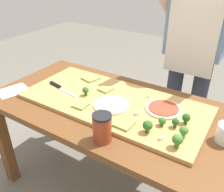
% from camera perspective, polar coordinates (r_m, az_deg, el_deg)
% --- Properties ---
extents(ground_plane, '(8.00, 8.00, 0.00)m').
position_cam_1_polar(ground_plane, '(1.95, 0.82, -21.25)').
color(ground_plane, '#6B665B').
extents(prep_table, '(1.60, 0.78, 0.74)m').
position_cam_1_polar(prep_table, '(1.51, 0.99, -5.74)').
color(prep_table, brown).
rests_on(prep_table, ground).
extents(cutting_board, '(1.13, 0.52, 0.02)m').
position_cam_1_polar(cutting_board, '(1.48, 0.19, -1.39)').
color(cutting_board, tan).
rests_on(cutting_board, prep_table).
extents(chefs_knife, '(0.28, 0.07, 0.02)m').
position_cam_1_polar(chefs_knife, '(1.64, -12.28, 2.06)').
color(chefs_knife, '#B7BABF').
rests_on(chefs_knife, cutting_board).
extents(pizza_whole_tomato_red, '(0.21, 0.21, 0.02)m').
position_cam_1_polar(pizza_whole_tomato_red, '(1.41, 12.06, -2.91)').
color(pizza_whole_tomato_red, beige).
rests_on(pizza_whole_tomato_red, cutting_board).
extents(pizza_whole_white_garlic, '(0.21, 0.21, 0.02)m').
position_cam_1_polar(pizza_whole_white_garlic, '(1.41, -0.16, -2.02)').
color(pizza_whole_white_garlic, beige).
rests_on(pizza_whole_white_garlic, cutting_board).
extents(pizza_slice_near_right, '(0.09, 0.09, 0.01)m').
position_cam_1_polar(pizza_slice_near_right, '(1.58, -1.55, 1.64)').
color(pizza_slice_near_right, '#899E4C').
rests_on(pizza_slice_near_right, cutting_board).
extents(pizza_slice_near_left, '(0.10, 0.10, 0.01)m').
position_cam_1_polar(pizza_slice_near_left, '(1.26, 2.84, -6.57)').
color(pizza_slice_near_left, '#899E4C').
rests_on(pizza_slice_near_left, cutting_board).
extents(pizza_slice_far_right, '(0.12, 0.12, 0.01)m').
position_cam_1_polar(pizza_slice_far_right, '(1.74, -5.04, 4.22)').
color(pizza_slice_far_right, '#899E4C').
rests_on(pizza_slice_far_right, cutting_board).
extents(pizza_slice_center, '(0.08, 0.08, 0.01)m').
position_cam_1_polar(pizza_slice_center, '(1.42, -7.40, -2.15)').
color(pizza_slice_center, '#899E4C').
rests_on(pizza_slice_center, cutting_board).
extents(broccoli_floret_back_mid, '(0.05, 0.05, 0.07)m').
position_cam_1_polar(broccoli_floret_back_mid, '(1.14, 15.20, -9.94)').
color(broccoli_floret_back_mid, '#487A23').
rests_on(broccoli_floret_back_mid, cutting_board).
extents(broccoli_floret_center_right, '(0.05, 0.05, 0.07)m').
position_cam_1_polar(broccoli_floret_center_right, '(1.20, 8.40, -6.95)').
color(broccoli_floret_center_right, '#366618').
rests_on(broccoli_floret_center_right, cutting_board).
extents(broccoli_floret_center_left, '(0.04, 0.04, 0.06)m').
position_cam_1_polar(broccoli_floret_center_left, '(1.22, 16.59, -7.87)').
color(broccoli_floret_center_left, '#487A23').
rests_on(broccoli_floret_center_left, cutting_board).
extents(broccoli_floret_back_left, '(0.04, 0.04, 0.06)m').
position_cam_1_polar(broccoli_floret_back_left, '(1.31, 17.09, -4.98)').
color(broccoli_floret_back_left, '#2C5915').
rests_on(broccoli_floret_back_left, cutting_board).
extents(broccoli_floret_front_mid, '(0.04, 0.04, 0.06)m').
position_cam_1_polar(broccoli_floret_front_mid, '(1.51, -6.25, 1.31)').
color(broccoli_floret_front_mid, '#366618').
rests_on(broccoli_floret_front_mid, cutting_board).
extents(broccoli_floret_front_left, '(0.04, 0.04, 0.05)m').
position_cam_1_polar(broccoli_floret_front_left, '(1.27, 11.75, -5.78)').
color(broccoli_floret_front_left, '#3F7220').
rests_on(broccoli_floret_front_left, cutting_board).
extents(broccoli_floret_front_right, '(0.04, 0.04, 0.05)m').
position_cam_1_polar(broccoli_floret_front_right, '(1.27, 14.74, -6.01)').
color(broccoli_floret_front_right, '#2C5915').
rests_on(broccoli_floret_front_right, cutting_board).
extents(cheese_crumble_a, '(0.02, 0.02, 0.01)m').
position_cam_1_polar(cheese_crumble_a, '(1.51, 8.58, -0.09)').
color(cheese_crumble_a, white).
rests_on(cheese_crumble_a, cutting_board).
extents(cheese_crumble_b, '(0.03, 0.03, 0.02)m').
position_cam_1_polar(cheese_crumble_b, '(1.34, 5.77, -4.09)').
color(cheese_crumble_b, white).
rests_on(cheese_crumble_b, cutting_board).
extents(cheese_crumble_c, '(0.02, 0.02, 0.02)m').
position_cam_1_polar(cheese_crumble_c, '(1.19, 11.37, -9.80)').
color(cheese_crumble_c, silver).
rests_on(cheese_crumble_c, cutting_board).
extents(sauce_jar, '(0.09, 0.09, 0.15)m').
position_cam_1_polar(sauce_jar, '(1.16, -2.33, -7.49)').
color(sauce_jar, '#99381E').
rests_on(sauce_jar, prep_table).
extents(recipe_note, '(0.20, 0.23, 0.00)m').
position_cam_1_polar(recipe_note, '(1.75, -22.32, 1.17)').
color(recipe_note, white).
rests_on(recipe_note, prep_table).
extents(cook_center, '(0.54, 0.39, 1.67)m').
position_cam_1_polar(cook_center, '(1.85, 18.89, 11.96)').
color(cook_center, '#333847').
rests_on(cook_center, ground).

